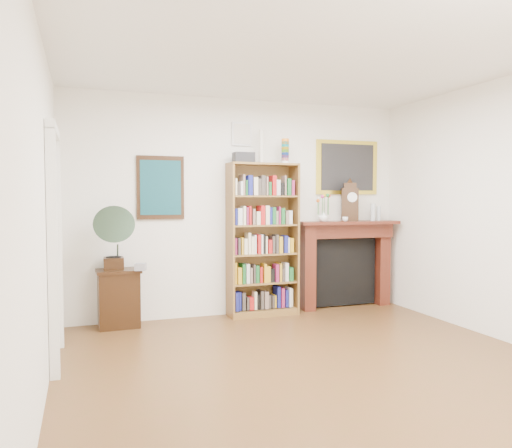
# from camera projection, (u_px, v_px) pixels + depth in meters

# --- Properties ---
(room) EXTENTS (4.51, 5.01, 2.81)m
(room) POSITION_uv_depth(u_px,v_px,m) (331.00, 213.00, 4.16)
(room) COLOR brown
(room) RESTS_ON ground
(door_casing) EXTENTS (0.08, 1.02, 2.17)m
(door_casing) POSITION_uv_depth(u_px,v_px,m) (55.00, 226.00, 4.58)
(door_casing) COLOR white
(door_casing) RESTS_ON left_wall
(teal_poster) EXTENTS (0.58, 0.04, 0.78)m
(teal_poster) POSITION_uv_depth(u_px,v_px,m) (161.00, 188.00, 6.14)
(teal_poster) COLOR black
(teal_poster) RESTS_ON back_wall
(small_picture) EXTENTS (0.26, 0.04, 0.30)m
(small_picture) POSITION_uv_depth(u_px,v_px,m) (242.00, 134.00, 6.45)
(small_picture) COLOR white
(small_picture) RESTS_ON back_wall
(gilt_painting) EXTENTS (0.95, 0.04, 0.75)m
(gilt_painting) POSITION_uv_depth(u_px,v_px,m) (347.00, 167.00, 6.98)
(gilt_painting) COLOR gold
(gilt_painting) RESTS_ON back_wall
(bookshelf) EXTENTS (0.91, 0.34, 2.27)m
(bookshelf) POSITION_uv_depth(u_px,v_px,m) (263.00, 231.00, 6.44)
(bookshelf) COLOR brown
(bookshelf) RESTS_ON floor
(side_cabinet) EXTENTS (0.51, 0.38, 0.69)m
(side_cabinet) POSITION_uv_depth(u_px,v_px,m) (119.00, 298.00, 5.86)
(side_cabinet) COLOR black
(side_cabinet) RESTS_ON floor
(fireplace) EXTENTS (1.45, 0.44, 1.20)m
(fireplace) POSITION_uv_depth(u_px,v_px,m) (345.00, 256.00, 6.94)
(fireplace) COLOR #491A11
(fireplace) RESTS_ON floor
(gramophone) EXTENTS (0.47, 0.58, 0.75)m
(gramophone) POSITION_uv_depth(u_px,v_px,m) (114.00, 234.00, 5.72)
(gramophone) COLOR black
(gramophone) RESTS_ON side_cabinet
(cd_stack) EXTENTS (0.15, 0.15, 0.08)m
(cd_stack) POSITION_uv_depth(u_px,v_px,m) (141.00, 267.00, 5.77)
(cd_stack) COLOR silver
(cd_stack) RESTS_ON side_cabinet
(mantel_clock) EXTENTS (0.26, 0.20, 0.52)m
(mantel_clock) POSITION_uv_depth(u_px,v_px,m) (350.00, 203.00, 6.84)
(mantel_clock) COLOR black
(mantel_clock) RESTS_ON fireplace
(flower_vase) EXTENTS (0.13, 0.13, 0.14)m
(flower_vase) POSITION_uv_depth(u_px,v_px,m) (323.00, 216.00, 6.72)
(flower_vase) COLOR white
(flower_vase) RESTS_ON fireplace
(teacup) EXTENTS (0.08, 0.08, 0.06)m
(teacup) POSITION_uv_depth(u_px,v_px,m) (345.00, 219.00, 6.76)
(teacup) COLOR white
(teacup) RESTS_ON fireplace
(bottle_left) EXTENTS (0.07, 0.07, 0.24)m
(bottle_left) POSITION_uv_depth(u_px,v_px,m) (373.00, 212.00, 6.99)
(bottle_left) COLOR silver
(bottle_left) RESTS_ON fireplace
(bottle_right) EXTENTS (0.06, 0.06, 0.20)m
(bottle_right) POSITION_uv_depth(u_px,v_px,m) (379.00, 213.00, 7.06)
(bottle_right) COLOR silver
(bottle_right) RESTS_ON fireplace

